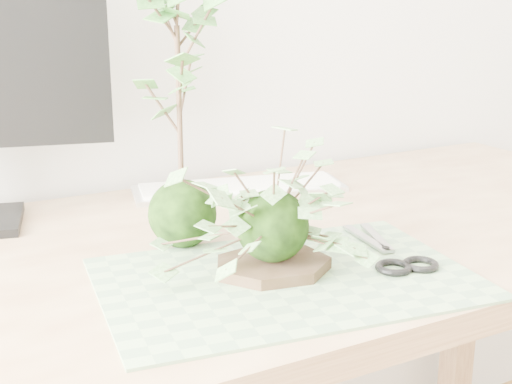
# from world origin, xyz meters

# --- Properties ---
(desk) EXTENTS (1.60, 0.70, 0.74)m
(desk) POSITION_xyz_m (0.05, 1.23, 0.65)
(desk) COLOR tan
(desk) RESTS_ON ground_plane
(cutting_mat) EXTENTS (0.51, 0.38, 0.00)m
(cutting_mat) POSITION_xyz_m (0.00, 1.06, 0.74)
(cutting_mat) COLOR #5F825D
(cutting_mat) RESTS_ON desk
(stone_dish) EXTENTS (0.19, 0.19, 0.01)m
(stone_dish) POSITION_xyz_m (-0.00, 1.09, 0.75)
(stone_dish) COLOR black
(stone_dish) RESTS_ON cutting_mat
(ivy_kokedama) EXTENTS (0.31, 0.31, 0.19)m
(ivy_kokedama) POSITION_xyz_m (-0.00, 1.09, 0.85)
(ivy_kokedama) COLOR black
(ivy_kokedama) RESTS_ON stone_dish
(maple_kokedama) EXTENTS (0.29, 0.29, 0.41)m
(maple_kokedama) POSITION_xyz_m (-0.06, 1.25, 1.03)
(maple_kokedama) COLOR black
(maple_kokedama) RESTS_ON desk
(keyboard) EXTENTS (0.41, 0.21, 0.02)m
(keyboard) POSITION_xyz_m (0.14, 1.47, 0.75)
(keyboard) COLOR silver
(keyboard) RESTS_ON desk
(scissors) EXTENTS (0.10, 0.20, 0.01)m
(scissors) POSITION_xyz_m (0.17, 1.04, 0.75)
(scissors) COLOR gray
(scissors) RESTS_ON cutting_mat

